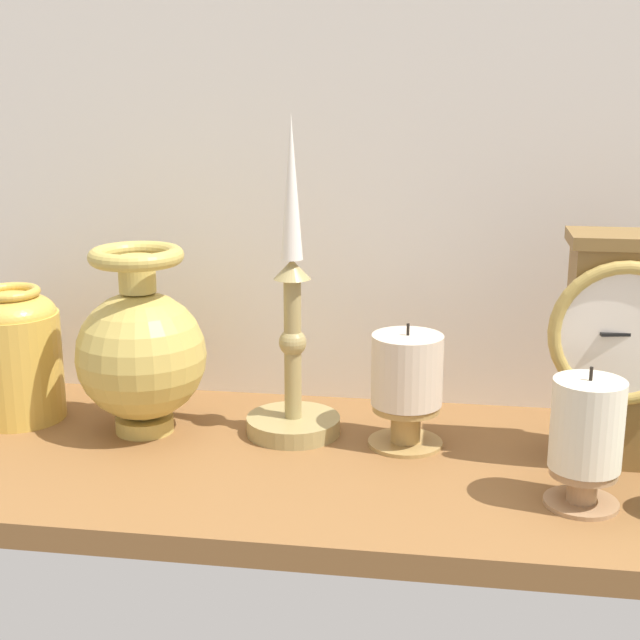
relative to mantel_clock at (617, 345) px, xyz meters
The scene contains 8 objects.
ground_plane 29.95cm from the mantel_clock, behind, with size 100.00×36.00×2.40cm, color brown.
back_wall 37.13cm from the mantel_clock, 150.31° to the left, with size 120.00×2.00×65.00cm, color silver.
mantel_clock is the anchor object (origin of this frame).
candlestick_tall_left 31.91cm from the mantel_clock, behind, with size 9.90×9.90×33.19cm.
brass_vase_bulbous 47.51cm from the mantel_clock, behind, with size 13.58×13.58×19.78cm.
brass_vase_jar 62.58cm from the mantel_clock, behind, with size 9.99×9.99×14.72cm.
pillar_candle_front 12.20cm from the mantel_clock, 109.76° to the right, with size 6.54×6.54×12.71cm.
pillar_candle_near_clock 20.51cm from the mantel_clock, behind, with size 7.63×7.63×12.83cm.
Camera 1 is at (11.49, -82.95, 36.19)cm, focal length 51.17 mm.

